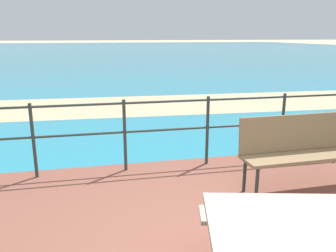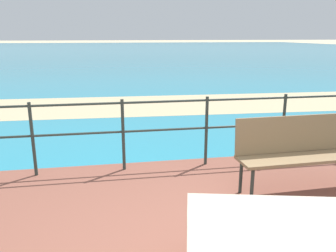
{
  "view_description": "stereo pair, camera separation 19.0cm",
  "coord_description": "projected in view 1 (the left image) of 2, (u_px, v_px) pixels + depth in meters",
  "views": [
    {
      "loc": [
        -0.94,
        -2.11,
        1.89
      ],
      "look_at": [
        0.13,
        2.93,
        0.51
      ],
      "focal_mm": 36.47,
      "sensor_mm": 36.0,
      "label": 1
    },
    {
      "loc": [
        -0.76,
        -2.15,
        1.89
      ],
      "look_at": [
        0.13,
        2.93,
        0.51
      ],
      "focal_mm": 36.47,
      "sensor_mm": 36.0,
      "label": 2
    }
  ],
  "objects": [
    {
      "name": "railing_fence",
      "position": [
        167.0,
        124.0,
        4.73
      ],
      "size": [
        5.94,
        0.04,
        1.0
      ],
      "color": "#2D3833",
      "rests_on": "patio_paving"
    },
    {
      "name": "park_bench",
      "position": [
        309.0,
        145.0,
        4.11
      ],
      "size": [
        1.77,
        0.47,
        0.91
      ],
      "rotation": [
        0.0,
        0.0,
        0.03
      ],
      "color": "#8C704C",
      "rests_on": "patio_paving"
    },
    {
      "name": "beach_strip",
      "position": [
        132.0,
        106.0,
        9.38
      ],
      "size": [
        54.07,
        4.94,
        0.01
      ],
      "primitive_type": "cube",
      "rotation": [
        0.0,
        0.0,
        -0.04
      ],
      "color": "tan",
      "rests_on": "ground"
    },
    {
      "name": "sea_water",
      "position": [
        102.0,
        51.0,
        40.45
      ],
      "size": [
        90.0,
        90.0,
        0.01
      ],
      "primitive_type": "cube",
      "color": "teal",
      "rests_on": "ground"
    }
  ]
}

